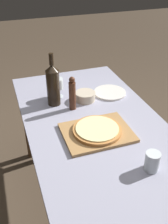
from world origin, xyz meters
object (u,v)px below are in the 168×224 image
Objects in this scene: pizza at (97,130)px; pepper_mill at (72,94)px; wine_bottle at (53,85)px; wine_glass at (58,84)px; small_bowl at (85,96)px.

pizza is 1.21× the size of pepper_mill.
wine_bottle is at bearing 134.88° from pepper_mill.
wine_glass reaches higher than small_bowl.
wine_bottle is 2.59× the size of small_bowl.
pepper_mill is 0.19m from wine_glass.
wine_glass is (-0.10, 0.49, 0.07)m from pizza.
pizza is 0.32m from pepper_mill.
wine_glass is at bearing 105.22° from pepper_mill.
pepper_mill is at bearing 99.72° from pizza.
pizza is at bearing -78.18° from wine_glass.
pizza is 0.78× the size of wine_bottle.
pizza is 2.02× the size of small_bowl.
small_bowl is at bearing 34.41° from pepper_mill.
small_bowl is (0.21, -0.02, -0.11)m from wine_bottle.
pepper_mill reaches higher than pizza.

